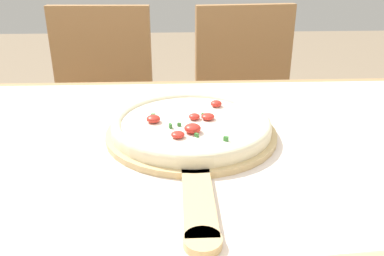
{
  "coord_description": "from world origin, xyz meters",
  "views": [
    {
      "loc": [
        0.01,
        -0.65,
        1.08
      ],
      "look_at": [
        0.04,
        0.04,
        0.77
      ],
      "focal_mm": 38.0,
      "sensor_mm": 36.0,
      "label": 1
    }
  ],
  "objects_px": {
    "pizza_peel": "(192,138)",
    "chair_left": "(102,109)",
    "pizza": "(191,124)",
    "chair_right": "(247,107)"
  },
  "relations": [
    {
      "from": "pizza",
      "to": "chair_left",
      "type": "xyz_separation_m",
      "value": [
        -0.31,
        0.74,
        -0.26
      ]
    },
    {
      "from": "pizza_peel",
      "to": "pizza",
      "type": "distance_m",
      "value": 0.03
    },
    {
      "from": "chair_left",
      "to": "pizza_peel",
      "type": "bearing_deg",
      "value": -65.42
    },
    {
      "from": "pizza",
      "to": "pizza_peel",
      "type": "bearing_deg",
      "value": -89.86
    },
    {
      "from": "pizza_peel",
      "to": "chair_left",
      "type": "bearing_deg",
      "value": 112.25
    },
    {
      "from": "chair_left",
      "to": "pizza",
      "type": "bearing_deg",
      "value": -64.83
    },
    {
      "from": "pizza_peel",
      "to": "pizza",
      "type": "bearing_deg",
      "value": 90.14
    },
    {
      "from": "pizza_peel",
      "to": "chair_right",
      "type": "bearing_deg",
      "value": 71.88
    },
    {
      "from": "pizza_peel",
      "to": "pizza",
      "type": "height_order",
      "value": "pizza"
    },
    {
      "from": "pizza_peel",
      "to": "chair_left",
      "type": "relative_size",
      "value": 0.58
    }
  ]
}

